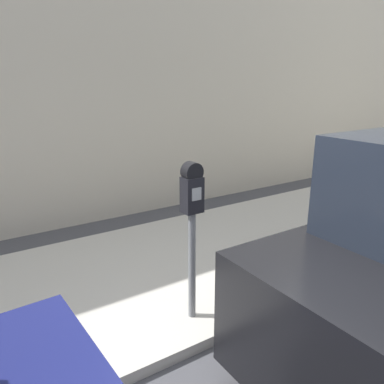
# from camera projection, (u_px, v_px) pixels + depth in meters

# --- Properties ---
(sidewalk) EXTENTS (24.00, 2.80, 0.11)m
(sidewalk) POSITION_uv_depth(u_px,v_px,m) (174.00, 267.00, 4.67)
(sidewalk) COLOR #BCB7AD
(sidewalk) RESTS_ON ground_plane
(building_facade) EXTENTS (24.00, 0.30, 5.27)m
(building_facade) POSITION_uv_depth(u_px,v_px,m) (95.00, 57.00, 5.81)
(building_facade) COLOR beige
(building_facade) RESTS_ON ground_plane
(parking_meter) EXTENTS (0.17, 0.15, 1.51)m
(parking_meter) POSITION_uv_depth(u_px,v_px,m) (192.00, 214.00, 3.31)
(parking_meter) COLOR slate
(parking_meter) RESTS_ON sidewalk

